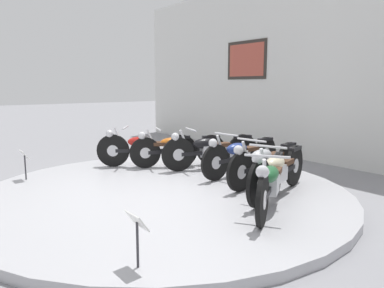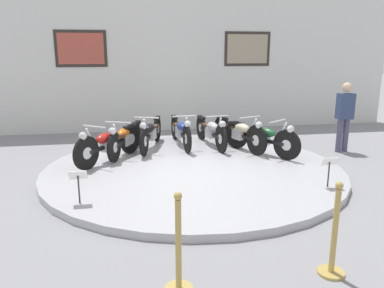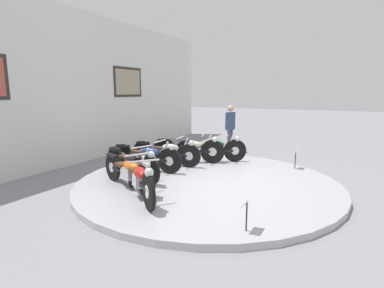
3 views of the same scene
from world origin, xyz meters
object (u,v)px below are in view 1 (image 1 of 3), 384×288
motorcycle_red (145,147)px  info_placard_front_centre (137,228)px  motorcycle_orange (177,148)px  motorcycle_cream (277,170)px  motorcycle_black (209,149)px  motorcycle_blue (240,154)px  motorcycle_silver (265,161)px  info_placard_front_left (25,159)px  motorcycle_green (271,181)px

motorcycle_red → info_placard_front_centre: motorcycle_red is taller
motorcycle_orange → motorcycle_cream: 2.55m
motorcycle_orange → motorcycle_black: size_ratio=0.96×
motorcycle_blue → motorcycle_silver: (0.70, -0.13, -0.00)m
motorcycle_red → info_placard_front_left: 2.18m
info_placard_front_centre → motorcycle_black: bearing=131.2°
motorcycle_red → motorcycle_black: bearing=44.8°
motorcycle_silver → motorcycle_green: (0.91, -0.90, 0.01)m
motorcycle_orange → motorcycle_green: 2.94m
motorcycle_blue → info_placard_front_left: 3.74m
motorcycle_black → motorcycle_silver: motorcycle_black is taller
motorcycle_orange → info_placard_front_left: (-0.69, -2.68, -0.00)m
motorcycle_red → motorcycle_cream: 2.94m
motorcycle_blue → motorcycle_silver: bearing=-10.7°
motorcycle_orange → motorcycle_blue: bearing=21.3°
motorcycle_cream → motorcycle_green: 0.63m
motorcycle_red → motorcycle_green: 3.23m
motorcycle_cream → motorcycle_green: motorcycle_cream is taller
motorcycle_black → motorcycle_green: (2.32, -0.90, -0.00)m
motorcycle_orange → motorcycle_green: (2.89, -0.53, 0.01)m
motorcycle_orange → info_placard_front_centre: (3.24, -2.68, -0.00)m
motorcycle_orange → motorcycle_cream: motorcycle_cream is taller
info_placard_front_centre → motorcycle_cream: bearing=104.4°
motorcycle_green → info_placard_front_left: motorcycle_green is taller
motorcycle_blue → motorcycle_silver: size_ratio=1.01×
motorcycle_silver → info_placard_front_centre: (1.26, -3.05, -0.01)m
motorcycle_red → motorcycle_orange: motorcycle_red is taller
motorcycle_blue → motorcycle_green: size_ratio=1.16×
motorcycle_green → info_placard_front_left: bearing=-149.0°
motorcycle_blue → info_placard_front_left: bearing=-121.7°
motorcycle_red → motorcycle_silver: size_ratio=0.82×
motorcycle_black → info_placard_front_centre: size_ratio=3.75×
motorcycle_orange → motorcycle_black: bearing=33.1°
motorcycle_green → info_placard_front_left: (-3.58, -2.15, -0.01)m
motorcycle_green → info_placard_front_centre: motorcycle_green is taller
info_placard_front_left → motorcycle_orange: bearing=75.6°
motorcycle_green → info_placard_front_left: 4.18m
info_placard_front_centre → motorcycle_red: bearing=149.0°
motorcycle_red → motorcycle_blue: motorcycle_red is taller
info_placard_front_left → info_placard_front_centre: bearing=0.0°
motorcycle_orange → motorcycle_blue: motorcycle_blue is taller
motorcycle_red → motorcycle_blue: bearing=32.5°
motorcycle_black → motorcycle_green: size_ratio=1.14×
motorcycle_cream → motorcycle_blue: bearing=158.6°
motorcycle_red → motorcycle_silver: (2.32, 0.90, -0.01)m
motorcycle_orange → info_placard_front_centre: size_ratio=3.60×
motorcycle_black → info_placard_front_left: 3.30m
motorcycle_cream → motorcycle_green: bearing=-57.7°
motorcycle_orange → info_placard_front_left: bearing=-104.4°
motorcycle_black → motorcycle_orange: bearing=-146.9°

